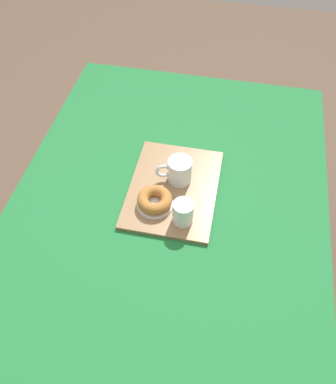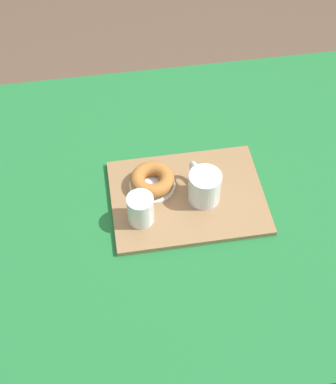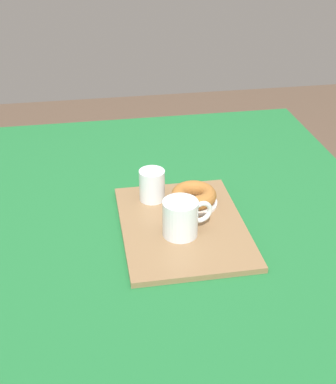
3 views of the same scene
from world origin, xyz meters
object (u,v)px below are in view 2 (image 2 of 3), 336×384
(serving_tray, at_px, (187,197))
(donut_plate_left, at_px, (152,185))
(sugar_donut_left, at_px, (152,180))
(dining_table, at_px, (178,218))
(water_glass_near, at_px, (141,210))
(tea_mug_left, at_px, (204,187))

(serving_tray, height_order, donut_plate_left, donut_plate_left)
(serving_tray, xyz_separation_m, donut_plate_left, (0.09, -0.05, 0.01))
(donut_plate_left, distance_m, sugar_donut_left, 0.02)
(dining_table, bearing_deg, water_glass_near, 30.48)
(serving_tray, height_order, water_glass_near, water_glass_near)
(water_glass_near, xyz_separation_m, sugar_donut_left, (-0.04, -0.10, -0.01))
(water_glass_near, bearing_deg, tea_mug_left, -165.48)
(donut_plate_left, bearing_deg, serving_tray, 152.02)
(tea_mug_left, height_order, donut_plate_left, tea_mug_left)
(tea_mug_left, relative_size, donut_plate_left, 1.02)
(dining_table, height_order, sugar_donut_left, sugar_donut_left)
(serving_tray, xyz_separation_m, tea_mug_left, (-0.04, 0.01, 0.05))
(dining_table, distance_m, donut_plate_left, 0.13)
(donut_plate_left, bearing_deg, dining_table, 148.31)
(donut_plate_left, bearing_deg, sugar_donut_left, 0.00)
(water_glass_near, distance_m, donut_plate_left, 0.12)
(water_glass_near, bearing_deg, sugar_donut_left, -112.93)
(water_glass_near, distance_m, sugar_donut_left, 0.11)
(donut_plate_left, height_order, sugar_donut_left, sugar_donut_left)
(dining_table, xyz_separation_m, sugar_donut_left, (0.06, -0.04, 0.13))
(serving_tray, height_order, sugar_donut_left, sugar_donut_left)
(dining_table, relative_size, water_glass_near, 16.74)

